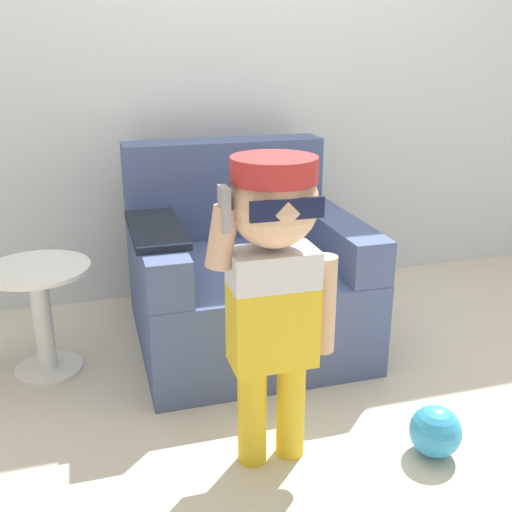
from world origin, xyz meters
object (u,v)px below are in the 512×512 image
at_px(armchair, 241,274).
at_px(toy_ball, 435,431).
at_px(person_child, 274,269).
at_px(side_table, 41,309).

height_order(armchair, toy_ball, armchair).
relative_size(person_child, toy_ball, 5.80).
relative_size(person_child, side_table, 2.15).
bearing_deg(armchair, side_table, -173.60).
bearing_deg(person_child, toy_ball, -14.67).
height_order(armchair, person_child, person_child).
bearing_deg(toy_ball, person_child, 165.33).
bearing_deg(side_table, person_child, -46.84).
distance_m(side_table, toy_ball, 1.63).
bearing_deg(toy_ball, side_table, 143.83).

